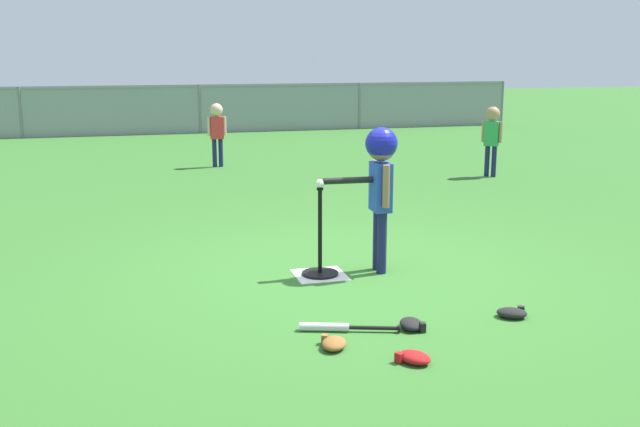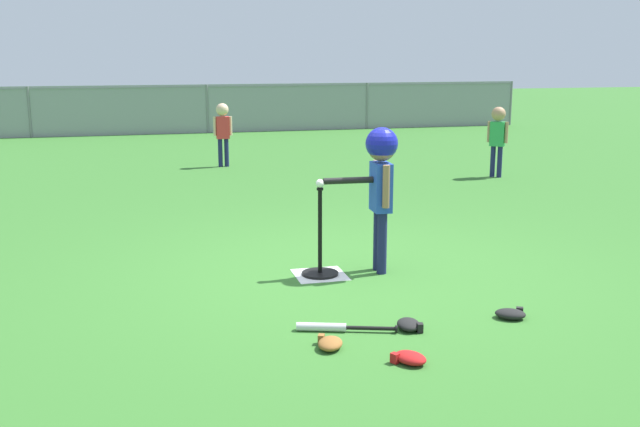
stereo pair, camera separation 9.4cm
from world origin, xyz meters
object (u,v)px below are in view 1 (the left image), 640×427
at_px(batter_child, 380,170).
at_px(spare_bat_silver, 335,327).
at_px(batting_tee, 320,261).
at_px(baseball_on_tee, 320,184).
at_px(fielder_near_right, 492,132).
at_px(glove_tossed_aside, 412,324).
at_px(fielder_near_left, 217,126).
at_px(glove_by_plate, 512,313).
at_px(glove_outfield_drop, 334,343).
at_px(glove_near_bats, 414,357).

distance_m(batter_child, spare_bat_silver, 1.75).
distance_m(batting_tee, baseball_on_tee, 0.68).
bearing_deg(baseball_on_tee, batter_child, -2.56).
distance_m(batting_tee, fielder_near_right, 5.88).
relative_size(spare_bat_silver, glove_tossed_aside, 2.73).
bearing_deg(batter_child, spare_bat_silver, -121.27).
bearing_deg(batting_tee, fielder_near_left, 90.36).
height_order(baseball_on_tee, fielder_near_right, fielder_near_right).
relative_size(batting_tee, batter_child, 0.61).
xyz_separation_m(fielder_near_left, spare_bat_silver, (-0.21, -7.77, -0.66)).
height_order(batting_tee, batter_child, batter_child).
distance_m(batter_child, glove_tossed_aside, 1.66).
distance_m(fielder_near_left, glove_tossed_aside, 7.90).
relative_size(baseball_on_tee, fielder_near_right, 0.07).
height_order(fielder_near_left, glove_by_plate, fielder_near_left).
xyz_separation_m(baseball_on_tee, fielder_near_right, (3.93, 4.34, -0.11)).
xyz_separation_m(baseball_on_tee, glove_tossed_aside, (0.29, -1.41, -0.78)).
relative_size(fielder_near_right, glove_outfield_drop, 4.08).
bearing_deg(fielder_near_right, baseball_on_tee, -132.13).
height_order(fielder_near_right, spare_bat_silver, fielder_near_right).
distance_m(glove_tossed_aside, glove_outfield_drop, 0.66).
bearing_deg(glove_outfield_drop, baseball_on_tee, 77.97).
xyz_separation_m(glove_tossed_aside, glove_outfield_drop, (-0.63, -0.19, 0.00)).
bearing_deg(spare_bat_silver, batting_tee, 79.24).
bearing_deg(glove_by_plate, batter_child, 112.09).
relative_size(glove_near_bats, glove_tossed_aside, 1.08).
relative_size(spare_bat_silver, glove_near_bats, 2.53).
xyz_separation_m(spare_bat_silver, glove_tossed_aside, (0.54, -0.09, 0.01)).
distance_m(baseball_on_tee, batter_child, 0.54).
relative_size(fielder_near_right, spare_bat_silver, 1.59).
xyz_separation_m(glove_by_plate, glove_outfield_drop, (-1.43, -0.21, 0.00)).
bearing_deg(baseball_on_tee, fielder_near_right, 47.87).
bearing_deg(glove_outfield_drop, glove_tossed_aside, 17.14).
height_order(glove_by_plate, glove_tossed_aside, same).
bearing_deg(fielder_near_left, batter_child, -84.94).
distance_m(baseball_on_tee, spare_bat_silver, 1.55).
distance_m(fielder_near_right, glove_by_plate, 6.43).
bearing_deg(batter_child, batting_tee, 177.44).
relative_size(fielder_near_left, glove_outfield_drop, 4.01).
height_order(spare_bat_silver, glove_by_plate, glove_by_plate).
xyz_separation_m(batter_child, glove_outfield_drop, (-0.87, -1.58, -0.88)).
xyz_separation_m(fielder_near_left, glove_outfield_drop, (-0.30, -8.06, -0.65)).
height_order(batter_child, glove_tossed_aside, batter_child).
bearing_deg(spare_bat_silver, glove_outfield_drop, -107.66).
xyz_separation_m(glove_by_plate, glove_tossed_aside, (-0.80, -0.02, 0.00)).
bearing_deg(batting_tee, glove_outfield_drop, -102.03).
bearing_deg(spare_bat_silver, fielder_near_left, 88.47).
xyz_separation_m(batting_tee, glove_near_bats, (0.08, -1.95, -0.10)).
xyz_separation_m(glove_near_bats, glove_outfield_drop, (-0.42, 0.35, 0.00)).
distance_m(batter_child, fielder_near_left, 6.51).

